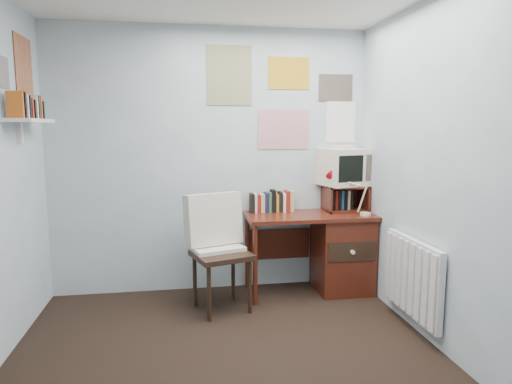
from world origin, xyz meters
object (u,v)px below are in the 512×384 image
at_px(desk, 336,249).
at_px(radiator, 412,277).
at_px(wall_shelf, 30,121).
at_px(tv_riser, 345,198).
at_px(desk_lamp, 366,196).
at_px(desk_chair, 221,255).
at_px(crt_tv, 344,165).

relative_size(desk, radiator, 1.50).
bearing_deg(wall_shelf, tv_riser, 10.32).
bearing_deg(tv_riser, radiator, -80.72).
relative_size(desk_lamp, tv_riser, 0.91).
relative_size(desk_chair, tv_riser, 2.43).
relative_size(desk, desk_chair, 1.23).
distance_m(desk_chair, tv_riser, 1.38).
xyz_separation_m(desk_chair, desk_lamp, (1.35, 0.15, 0.46)).
bearing_deg(radiator, tv_riser, 99.28).
bearing_deg(radiator, wall_shelf, 169.11).
xyz_separation_m(desk, wall_shelf, (-2.57, -0.38, 1.21)).
bearing_deg(desk, crt_tv, 51.75).
distance_m(desk_chair, desk_lamp, 1.44).
distance_m(desk_chair, crt_tv, 1.49).
xyz_separation_m(tv_riser, radiator, (0.17, -1.04, -0.47)).
bearing_deg(desk, desk_lamp, -35.31).
distance_m(desk_lamp, crt_tv, 0.40).
bearing_deg(wall_shelf, desk_lamp, 4.60).
xyz_separation_m(desk, desk_chair, (-1.13, -0.30, 0.08)).
height_order(desk_chair, wall_shelf, wall_shelf).
xyz_separation_m(tv_riser, wall_shelf, (-2.69, -0.49, 0.74)).
bearing_deg(desk, radiator, -72.76).
bearing_deg(desk_lamp, tv_riser, 114.37).
bearing_deg(desk_chair, radiator, -41.03).
xyz_separation_m(desk, crt_tv, (0.10, 0.13, 0.80)).
bearing_deg(desk_chair, wall_shelf, 165.67).
height_order(desk, crt_tv, crt_tv).
xyz_separation_m(crt_tv, radiator, (0.19, -1.06, -0.78)).
bearing_deg(tv_riser, desk, -137.04).
relative_size(tv_riser, wall_shelf, 0.65).
relative_size(radiator, wall_shelf, 1.29).
bearing_deg(tv_riser, wall_shelf, -169.68).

